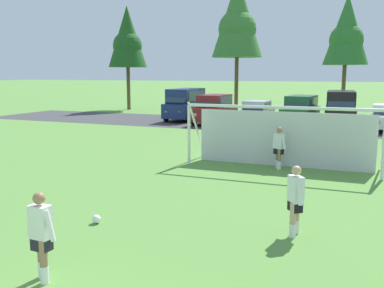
# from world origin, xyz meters

# --- Properties ---
(ground_plane) EXTENTS (400.00, 400.00, 0.00)m
(ground_plane) POSITION_xyz_m (0.00, 15.00, 0.00)
(ground_plane) COLOR #598C3D
(parking_lot_strip) EXTENTS (52.00, 8.40, 0.01)m
(parking_lot_strip) POSITION_xyz_m (0.00, 27.58, 0.00)
(parking_lot_strip) COLOR #3D3D3F
(parking_lot_strip) RESTS_ON ground
(soccer_ball) EXTENTS (0.22, 0.22, 0.22)m
(soccer_ball) POSITION_xyz_m (-2.03, 5.48, 0.11)
(soccer_ball) COLOR white
(soccer_ball) RESTS_ON ground
(soccer_goal) EXTENTS (7.44, 2.04, 2.57)m
(soccer_goal) POSITION_xyz_m (0.97, 13.76, 1.29)
(soccer_goal) COLOR white
(soccer_goal) RESTS_ON ground
(player_striker_near) EXTENTS (0.66, 0.46, 1.64)m
(player_striker_near) POSITION_xyz_m (0.91, 13.45, 0.82)
(player_striker_near) COLOR #936B4C
(player_striker_near) RESTS_ON ground
(player_midfield_center) EXTENTS (0.45, 0.68, 1.64)m
(player_midfield_center) POSITION_xyz_m (2.64, 6.56, 0.82)
(player_midfield_center) COLOR tan
(player_midfield_center) RESTS_ON ground
(player_defender_far) EXTENTS (0.73, 0.31, 1.64)m
(player_defender_far) POSITION_xyz_m (-1.17, 2.63, 0.82)
(player_defender_far) COLOR #936B4C
(player_defender_far) RESTS_ON ground
(parked_car_slot_far_left) EXTENTS (2.27, 4.84, 2.52)m
(parked_car_slot_far_left) POSITION_xyz_m (-9.52, 28.36, 1.34)
(parked_car_slot_far_left) COLOR navy
(parked_car_slot_far_left) RESTS_ON ground
(parked_car_slot_left) EXTENTS (2.25, 4.66, 2.16)m
(parked_car_slot_left) POSITION_xyz_m (-6.56, 26.86, 1.11)
(parked_car_slot_left) COLOR maroon
(parked_car_slot_left) RESTS_ON ground
(parked_car_slot_center_left) EXTENTS (2.15, 4.26, 1.72)m
(parked_car_slot_center_left) POSITION_xyz_m (-3.61, 27.91, 0.88)
(parked_car_slot_center_left) COLOR #B2B2BC
(parked_car_slot_center_left) RESTS_ON ground
(parked_car_slot_center) EXTENTS (2.38, 4.72, 2.16)m
(parked_car_slot_center) POSITION_xyz_m (-0.41, 28.00, 1.11)
(parked_car_slot_center) COLOR #194C2D
(parked_car_slot_center) RESTS_ON ground
(parked_car_slot_center_right) EXTENTS (2.44, 4.92, 2.52)m
(parked_car_slot_center_right) POSITION_xyz_m (2.25, 28.23, 1.34)
(parked_car_slot_center_right) COLOR black
(parked_car_slot_center_right) RESTS_ON ground
(tree_left_edge) EXTENTS (3.94, 3.94, 10.50)m
(tree_left_edge) POSITION_xyz_m (-19.16, 35.74, 7.22)
(tree_left_edge) COLOR brown
(tree_left_edge) RESTS_ON ground
(tree_mid_left) EXTENTS (4.71, 4.71, 12.56)m
(tree_mid_left) POSITION_xyz_m (-7.69, 36.33, 8.64)
(tree_mid_left) COLOR brown
(tree_mid_left) RESTS_ON ground
(tree_center_back) EXTENTS (4.07, 4.07, 10.85)m
(tree_center_back) POSITION_xyz_m (1.76, 39.56, 7.46)
(tree_center_back) COLOR brown
(tree_center_back) RESTS_ON ground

